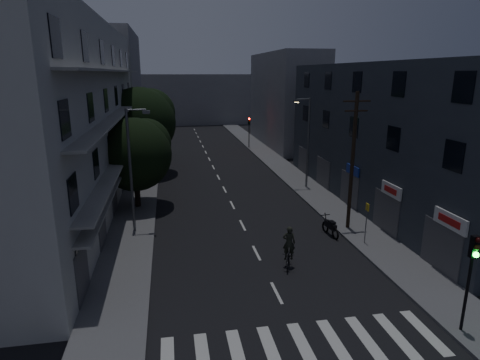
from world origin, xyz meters
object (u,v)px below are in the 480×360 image
object	(u,v)px
traffic_signal_near	(472,264)
motorcycle	(330,227)
bus_stop_sign	(367,216)
utility_pole	(353,159)
cyclist	(289,253)

from	to	relation	value
traffic_signal_near	motorcycle	bearing A→B (deg)	96.88
traffic_signal_near	bus_stop_sign	world-z (taller)	traffic_signal_near
motorcycle	utility_pole	bearing A→B (deg)	19.16
bus_stop_sign	cyclist	bearing A→B (deg)	-160.46
cyclist	traffic_signal_near	bearing A→B (deg)	-33.21
utility_pole	bus_stop_sign	xyz separation A→B (m)	(-0.08, -2.59, -2.98)
motorcycle	cyclist	distance (m)	5.47
utility_pole	motorcycle	world-z (taller)	utility_pole
utility_pole	motorcycle	size ratio (longest dim) A/B	4.31
motorcycle	cyclist	xyz separation A→B (m)	(-3.96, -3.77, 0.26)
traffic_signal_near	motorcycle	world-z (taller)	traffic_signal_near
utility_pole	motorcycle	xyz separation A→B (m)	(-1.57, -0.76, -4.34)
traffic_signal_near	bus_stop_sign	size ratio (longest dim) A/B	1.62
utility_pole	bus_stop_sign	distance (m)	3.95
bus_stop_sign	cyclist	world-z (taller)	bus_stop_sign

